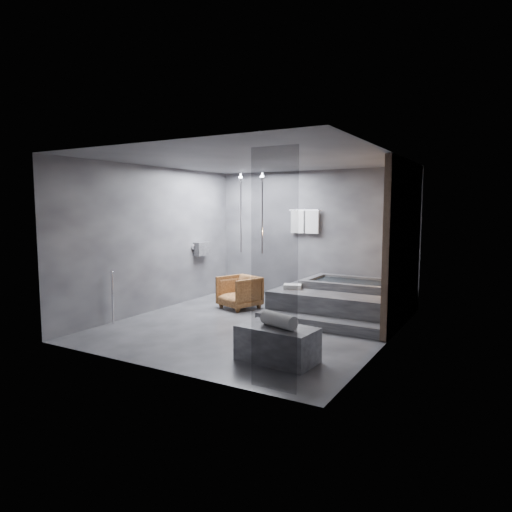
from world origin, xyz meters
The scene contains 7 objects.
room centered at (0.40, 0.24, 1.73)m, with size 5.00×5.04×2.82m.
tub_deck centered at (1.05, 1.45, 0.25)m, with size 2.20×2.00×0.50m, color #2E2E31.
tub_step centered at (1.05, 0.27, 0.09)m, with size 2.20×0.36×0.18m, color #2E2E31.
concrete_bench centered at (1.20, -1.48, 0.23)m, with size 1.03×0.56×0.46m, color #303032.
driftwood_chair centered at (-0.91, 0.94, 0.33)m, with size 0.70×0.72×0.65m, color #482812.
rolled_towel centered at (1.22, -1.49, 0.56)m, with size 0.19×0.19×0.52m, color silver.
deck_towel centered at (0.27, 0.92, 0.54)m, with size 0.32×0.24×0.09m, color silver.
Camera 1 is at (3.86, -6.67, 2.03)m, focal length 32.00 mm.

